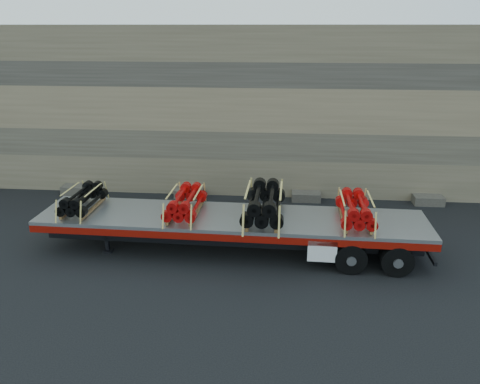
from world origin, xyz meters
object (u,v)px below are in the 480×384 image
object	(u,v)px
bundle_front	(83,200)
trailer	(231,233)
bundle_rear	(355,210)
bundle_midfront	(185,203)
bundle_midrear	(264,204)

from	to	relation	value
bundle_front	trailer	bearing A→B (deg)	0.00
trailer	bundle_rear	xyz separation A→B (m)	(3.87, -0.09, 0.99)
bundle_rear	bundle_front	bearing A→B (deg)	-180.00
bundle_front	bundle_midfront	size ratio (longest dim) A/B	0.93
bundle_front	bundle_rear	bearing A→B (deg)	0.00
bundle_front	bundle_rear	world-z (taller)	bundle_rear
trailer	bundle_midfront	distance (m)	1.77
bundle_front	bundle_midrear	size ratio (longest dim) A/B	0.76
trailer	bundle_front	bearing A→B (deg)	-180.00
bundle_midrear	bundle_rear	world-z (taller)	bundle_midrear
trailer	bundle_midrear	xyz separation A→B (m)	(1.05, -0.02, 1.07)
trailer	bundle_midrear	bearing A→B (deg)	0.00
bundle_midfront	bundle_rear	xyz separation A→B (m)	(5.34, -0.12, 0.00)
bundle_midrear	trailer	bearing A→B (deg)	-180.00
trailer	bundle_midrear	world-z (taller)	bundle_midrear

